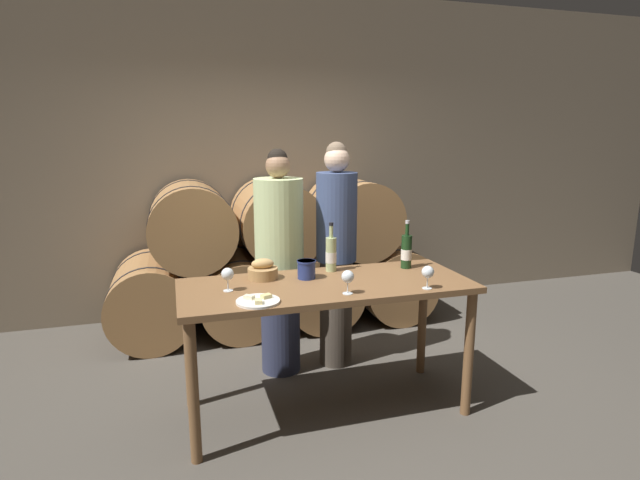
# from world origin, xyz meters

# --- Properties ---
(ground_plane) EXTENTS (10.00, 10.00, 0.00)m
(ground_plane) POSITION_xyz_m (0.00, 0.00, 0.00)
(ground_plane) COLOR #4C473F
(stone_wall_back) EXTENTS (10.00, 0.12, 3.20)m
(stone_wall_back) POSITION_xyz_m (0.00, 2.20, 1.60)
(stone_wall_back) COLOR #7F705B
(stone_wall_back) RESTS_ON ground_plane
(barrel_stack) EXTENTS (3.04, 0.92, 1.41)m
(barrel_stack) POSITION_xyz_m (0.00, 1.61, 0.65)
(barrel_stack) COLOR #9E7042
(barrel_stack) RESTS_ON ground_plane
(tasting_table) EXTENTS (1.86, 0.75, 0.89)m
(tasting_table) POSITION_xyz_m (0.00, 0.00, 0.78)
(tasting_table) COLOR brown
(tasting_table) RESTS_ON ground_plane
(person_left) EXTENTS (0.37, 0.37, 1.72)m
(person_left) POSITION_xyz_m (-0.17, 0.66, 0.87)
(person_left) COLOR #2D334C
(person_left) RESTS_ON ground_plane
(person_right) EXTENTS (0.31, 0.31, 1.77)m
(person_right) POSITION_xyz_m (0.29, 0.66, 0.91)
(person_right) COLOR #4C4238
(person_right) RESTS_ON ground_plane
(wine_bottle_red) EXTENTS (0.08, 0.08, 0.34)m
(wine_bottle_red) POSITION_xyz_m (0.65, 0.19, 1.01)
(wine_bottle_red) COLOR #193819
(wine_bottle_red) RESTS_ON tasting_table
(wine_bottle_white) EXTENTS (0.08, 0.08, 0.34)m
(wine_bottle_white) POSITION_xyz_m (0.11, 0.26, 1.01)
(wine_bottle_white) COLOR #ADBC7F
(wine_bottle_white) RESTS_ON tasting_table
(blue_crock) EXTENTS (0.13, 0.13, 0.12)m
(blue_crock) POSITION_xyz_m (-0.10, 0.14, 0.96)
(blue_crock) COLOR navy
(blue_crock) RESTS_ON tasting_table
(bread_basket) EXTENTS (0.20, 0.20, 0.14)m
(bread_basket) POSITION_xyz_m (-0.37, 0.21, 0.94)
(bread_basket) COLOR #A87F4C
(bread_basket) RESTS_ON tasting_table
(cheese_plate) EXTENTS (0.25, 0.25, 0.04)m
(cheese_plate) POSITION_xyz_m (-0.48, -0.25, 0.90)
(cheese_plate) COLOR white
(cheese_plate) RESTS_ON tasting_table
(wine_glass_far_left) EXTENTS (0.08, 0.08, 0.14)m
(wine_glass_far_left) POSITION_xyz_m (-0.62, 0.01, 0.99)
(wine_glass_far_left) COLOR white
(wine_glass_far_left) RESTS_ON tasting_table
(wine_glass_left) EXTENTS (0.08, 0.08, 0.14)m
(wine_glass_left) POSITION_xyz_m (0.05, -0.25, 0.99)
(wine_glass_left) COLOR white
(wine_glass_left) RESTS_ON tasting_table
(wine_glass_center) EXTENTS (0.08, 0.08, 0.14)m
(wine_glass_center) POSITION_xyz_m (0.56, -0.29, 0.99)
(wine_glass_center) COLOR white
(wine_glass_center) RESTS_ON tasting_table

